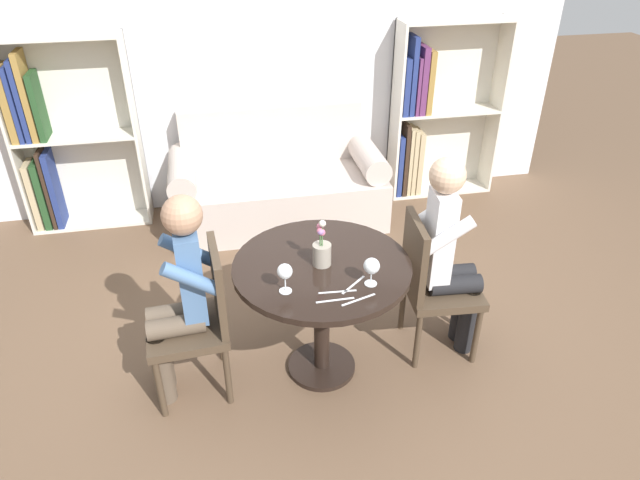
{
  "coord_description": "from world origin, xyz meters",
  "views": [
    {
      "loc": [
        -0.51,
        -2.46,
        2.45
      ],
      "look_at": [
        0.0,
        0.05,
        0.87
      ],
      "focal_mm": 32.0,
      "sensor_mm": 36.0,
      "label": 1
    }
  ],
  "objects_px": {
    "wine_glass_left": "(285,272)",
    "wine_glass_right": "(372,267)",
    "person_left": "(178,296)",
    "bookshelf_right": "(429,115)",
    "chair_left": "(199,316)",
    "person_right": "(450,255)",
    "couch": "(277,185)",
    "chair_right": "(431,281)",
    "bookshelf_left": "(58,139)",
    "flower_vase": "(322,251)"
  },
  "relations": [
    {
      "from": "wine_glass_left",
      "to": "wine_glass_right",
      "type": "xyz_separation_m",
      "value": [
        0.43,
        -0.02,
        -0.01
      ]
    },
    {
      "from": "person_left",
      "to": "bookshelf_right",
      "type": "bearing_deg",
      "value": 130.94
    },
    {
      "from": "person_left",
      "to": "wine_glass_right",
      "type": "relative_size",
      "value": 8.09
    },
    {
      "from": "chair_left",
      "to": "bookshelf_right",
      "type": "bearing_deg",
      "value": 132.02
    },
    {
      "from": "wine_glass_left",
      "to": "person_right",
      "type": "bearing_deg",
      "value": 14.76
    },
    {
      "from": "couch",
      "to": "chair_right",
      "type": "distance_m",
      "value": 1.93
    },
    {
      "from": "couch",
      "to": "chair_right",
      "type": "bearing_deg",
      "value": -69.61
    },
    {
      "from": "person_right",
      "to": "chair_left",
      "type": "bearing_deg",
      "value": 96.43
    },
    {
      "from": "chair_left",
      "to": "person_left",
      "type": "xyz_separation_m",
      "value": [
        -0.09,
        -0.01,
        0.16
      ]
    },
    {
      "from": "wine_glass_left",
      "to": "wine_glass_right",
      "type": "relative_size",
      "value": 1.05
    },
    {
      "from": "wine_glass_right",
      "to": "chair_right",
      "type": "bearing_deg",
      "value": 32.36
    },
    {
      "from": "chair_left",
      "to": "chair_right",
      "type": "distance_m",
      "value": 1.34
    },
    {
      "from": "bookshelf_left",
      "to": "wine_glass_right",
      "type": "xyz_separation_m",
      "value": [
        1.91,
        -2.37,
        0.09
      ]
    },
    {
      "from": "flower_vase",
      "to": "bookshelf_right",
      "type": "bearing_deg",
      "value": 56.58
    },
    {
      "from": "couch",
      "to": "wine_glass_right",
      "type": "bearing_deg",
      "value": -84.4
    },
    {
      "from": "chair_left",
      "to": "wine_glass_left",
      "type": "bearing_deg",
      "value": 61.06
    },
    {
      "from": "couch",
      "to": "flower_vase",
      "type": "bearing_deg",
      "value": -90.09
    },
    {
      "from": "chair_left",
      "to": "person_right",
      "type": "bearing_deg",
      "value": 88.3
    },
    {
      "from": "bookshelf_right",
      "to": "person_left",
      "type": "xyz_separation_m",
      "value": [
        -2.18,
        -2.14,
        -0.09
      ]
    },
    {
      "from": "chair_left",
      "to": "flower_vase",
      "type": "relative_size",
      "value": 3.3
    },
    {
      "from": "wine_glass_right",
      "to": "chair_left",
      "type": "bearing_deg",
      "value": 165.03
    },
    {
      "from": "chair_left",
      "to": "wine_glass_left",
      "type": "xyz_separation_m",
      "value": [
        0.45,
        -0.21,
        0.37
      ]
    },
    {
      "from": "chair_right",
      "to": "person_left",
      "type": "xyz_separation_m",
      "value": [
        -1.43,
        -0.07,
        0.16
      ]
    },
    {
      "from": "person_left",
      "to": "person_right",
      "type": "height_order",
      "value": "person_right"
    },
    {
      "from": "wine_glass_left",
      "to": "flower_vase",
      "type": "height_order",
      "value": "flower_vase"
    },
    {
      "from": "chair_left",
      "to": "person_right",
      "type": "height_order",
      "value": "person_right"
    },
    {
      "from": "person_left",
      "to": "flower_vase",
      "type": "height_order",
      "value": "person_left"
    },
    {
      "from": "wine_glass_right",
      "to": "flower_vase",
      "type": "bearing_deg",
      "value": 133.49
    },
    {
      "from": "couch",
      "to": "bookshelf_right",
      "type": "bearing_deg",
      "value": 10.83
    },
    {
      "from": "bookshelf_right",
      "to": "chair_left",
      "type": "height_order",
      "value": "bookshelf_right"
    },
    {
      "from": "couch",
      "to": "chair_left",
      "type": "height_order",
      "value": "couch"
    },
    {
      "from": "chair_left",
      "to": "chair_right",
      "type": "relative_size",
      "value": 1.0
    },
    {
      "from": "person_right",
      "to": "flower_vase",
      "type": "relative_size",
      "value": 4.66
    },
    {
      "from": "wine_glass_left",
      "to": "flower_vase",
      "type": "distance_m",
      "value": 0.3
    },
    {
      "from": "bookshelf_left",
      "to": "chair_left",
      "type": "xyz_separation_m",
      "value": [
        1.03,
        -2.14,
        -0.26
      ]
    },
    {
      "from": "bookshelf_right",
      "to": "wine_glass_left",
      "type": "height_order",
      "value": "bookshelf_right"
    },
    {
      "from": "wine_glass_left",
      "to": "couch",
      "type": "bearing_deg",
      "value": 83.81
    },
    {
      "from": "bookshelf_left",
      "to": "couch",
      "type": "bearing_deg",
      "value": -9.06
    },
    {
      "from": "bookshelf_left",
      "to": "wine_glass_left",
      "type": "distance_m",
      "value": 2.77
    },
    {
      "from": "couch",
      "to": "chair_left",
      "type": "xyz_separation_m",
      "value": [
        -0.67,
        -1.86,
        0.18
      ]
    },
    {
      "from": "couch",
      "to": "bookshelf_left",
      "type": "xyz_separation_m",
      "value": [
        -1.7,
        0.27,
        0.45
      ]
    },
    {
      "from": "couch",
      "to": "person_left",
      "type": "relative_size",
      "value": 1.43
    },
    {
      "from": "person_right",
      "to": "wine_glass_right",
      "type": "distance_m",
      "value": 0.65
    },
    {
      "from": "wine_glass_right",
      "to": "bookshelf_left",
      "type": "bearing_deg",
      "value": 128.82
    },
    {
      "from": "flower_vase",
      "to": "wine_glass_right",
      "type": "bearing_deg",
      "value": -46.51
    },
    {
      "from": "bookshelf_right",
      "to": "person_left",
      "type": "height_order",
      "value": "bookshelf_right"
    },
    {
      "from": "wine_glass_right",
      "to": "person_right",
      "type": "bearing_deg",
      "value": 27.1
    },
    {
      "from": "person_left",
      "to": "chair_left",
      "type": "bearing_deg",
      "value": 92.42
    },
    {
      "from": "chair_right",
      "to": "wine_glass_right",
      "type": "height_order",
      "value": "same"
    },
    {
      "from": "chair_left",
      "to": "person_left",
      "type": "height_order",
      "value": "person_left"
    }
  ]
}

